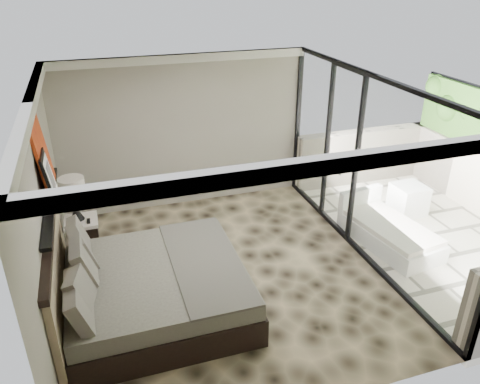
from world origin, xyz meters
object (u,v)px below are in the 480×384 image
object	(u,v)px
bed	(148,288)
ottoman	(408,199)
nightstand	(83,234)
table_lamp	(73,194)
lounger	(388,231)

from	to	relation	value
bed	ottoman	xyz separation A→B (m)	(4.92, 1.29, -0.11)
nightstand	ottoman	size ratio (longest dim) A/B	0.93
table_lamp	ottoman	world-z (taller)	table_lamp
lounger	table_lamp	bearing A→B (deg)	155.29
table_lamp	nightstand	bearing A→B (deg)	-35.38
nightstand	lounger	xyz separation A→B (m)	(4.76, -1.37, -0.05)
bed	ottoman	world-z (taller)	bed
ottoman	lounger	world-z (taller)	lounger
nightstand	lounger	distance (m)	4.95
bed	table_lamp	distance (m)	2.17
bed	lounger	world-z (taller)	bed
nightstand	table_lamp	xyz separation A→B (m)	(-0.05, 0.03, 0.72)
table_lamp	lounger	xyz separation A→B (m)	(4.81, -1.40, -0.77)
table_lamp	lounger	world-z (taller)	table_lamp
bed	lounger	size ratio (longest dim) A/B	1.31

